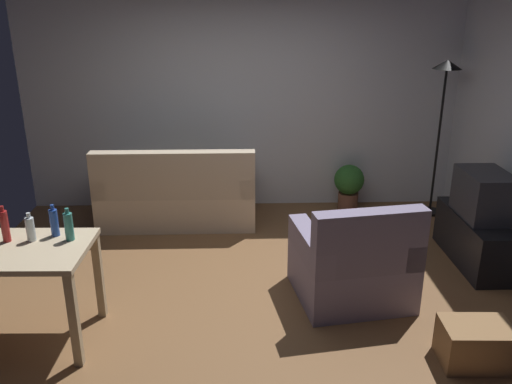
# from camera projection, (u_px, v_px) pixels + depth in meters

# --- Properties ---
(ground_plane) EXTENTS (5.20, 4.40, 0.02)m
(ground_plane) POSITION_uv_depth(u_px,v_px,m) (247.00, 292.00, 4.66)
(ground_plane) COLOR brown
(wall_rear) EXTENTS (5.20, 0.10, 2.70)m
(wall_rear) POSITION_uv_depth(u_px,v_px,m) (243.00, 96.00, 6.27)
(wall_rear) COLOR silver
(wall_rear) RESTS_ON ground_plane
(couch) EXTENTS (1.75, 0.84, 0.92)m
(couch) POSITION_uv_depth(u_px,v_px,m) (178.00, 197.00, 6.02)
(couch) COLOR beige
(couch) RESTS_ON ground_plane
(tv_stand) EXTENTS (0.44, 1.10, 0.48)m
(tv_stand) POSITION_uv_depth(u_px,v_px,m) (477.00, 239.00, 5.11)
(tv_stand) COLOR black
(tv_stand) RESTS_ON ground_plane
(tv) EXTENTS (0.41, 0.60, 0.44)m
(tv) POSITION_uv_depth(u_px,v_px,m) (485.00, 195.00, 4.95)
(tv) COLOR #2D2D33
(tv) RESTS_ON tv_stand
(torchiere_lamp) EXTENTS (0.32, 0.32, 1.81)m
(torchiere_lamp) POSITION_uv_depth(u_px,v_px,m) (444.00, 96.00, 5.91)
(torchiere_lamp) COLOR black
(torchiere_lamp) RESTS_ON ground_plane
(desk) EXTENTS (1.22, 0.73, 0.76)m
(desk) POSITION_uv_depth(u_px,v_px,m) (5.00, 262.00, 3.78)
(desk) COLOR #C6B28E
(desk) RESTS_ON ground_plane
(potted_plant) EXTENTS (0.36, 0.36, 0.57)m
(potted_plant) POSITION_uv_depth(u_px,v_px,m) (349.00, 184.00, 6.37)
(potted_plant) COLOR brown
(potted_plant) RESTS_ON ground_plane
(armchair) EXTENTS (1.02, 0.97, 0.92)m
(armchair) POSITION_uv_depth(u_px,v_px,m) (354.00, 265.00, 4.44)
(armchair) COLOR gray
(armchair) RESTS_ON ground_plane
(storage_box) EXTENTS (0.49, 0.36, 0.30)m
(storage_box) POSITION_uv_depth(u_px,v_px,m) (475.00, 344.00, 3.69)
(storage_box) COLOR olive
(storage_box) RESTS_ON ground_plane
(bottle_red) EXTENTS (0.06, 0.06, 0.28)m
(bottle_red) POSITION_uv_depth(u_px,v_px,m) (5.00, 226.00, 3.81)
(bottle_red) COLOR #AD2323
(bottle_red) RESTS_ON desk
(bottle_clear) EXTENTS (0.06, 0.06, 0.22)m
(bottle_clear) POSITION_uv_depth(u_px,v_px,m) (30.00, 229.00, 3.83)
(bottle_clear) COLOR silver
(bottle_clear) RESTS_ON desk
(bottle_blue) EXTENTS (0.06, 0.06, 0.25)m
(bottle_blue) POSITION_uv_depth(u_px,v_px,m) (54.00, 222.00, 3.91)
(bottle_blue) COLOR #2347A3
(bottle_blue) RESTS_ON desk
(bottle_tall) EXTENTS (0.06, 0.06, 0.25)m
(bottle_tall) POSITION_uv_depth(u_px,v_px,m) (69.00, 226.00, 3.83)
(bottle_tall) COLOR teal
(bottle_tall) RESTS_ON desk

